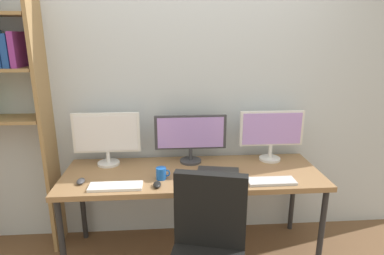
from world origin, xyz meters
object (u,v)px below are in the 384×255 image
object	(u,v)px
mouse_right_side	(157,185)
desk	(192,178)
keyboard_left	(116,186)
mouse_left_side	(81,181)
monitor_left	(107,136)
keyboard_right	(271,181)
coffee_mug	(162,173)
monitor_right	(271,132)
laptop_closed	(218,173)
monitor_center	(191,135)

from	to	relation	value
mouse_right_side	desk	bearing A→B (deg)	41.09
mouse_right_side	keyboard_left	bearing A→B (deg)	178.98
desk	mouse_left_side	world-z (taller)	mouse_left_side
monitor_left	mouse_right_side	bearing A→B (deg)	-47.20
desk	keyboard_right	size ratio (longest dim) A/B	5.76
monitor_left	keyboard_left	world-z (taller)	monitor_left
keyboard_right	mouse_right_side	world-z (taller)	mouse_right_side
keyboard_right	coffee_mug	world-z (taller)	coffee_mug
monitor_left	coffee_mug	distance (m)	0.58
monitor_right	laptop_closed	bearing A→B (deg)	-150.38
mouse_right_side	coffee_mug	xyz separation A→B (m)	(0.03, 0.13, 0.03)
desk	coffee_mug	world-z (taller)	coffee_mug
monitor_right	mouse_left_side	world-z (taller)	monitor_right
desk	monitor_left	xyz separation A→B (m)	(-0.68, 0.21, 0.30)
desk	monitor_right	xyz separation A→B (m)	(0.68, 0.21, 0.30)
desk	monitor_left	world-z (taller)	monitor_left
desk	laptop_closed	world-z (taller)	laptop_closed
desk	monitor_center	xyz separation A→B (m)	(0.00, 0.21, 0.29)
coffee_mug	monitor_center	bearing A→B (deg)	53.27
monitor_left	keyboard_right	distance (m)	1.34
desk	monitor_right	bearing A→B (deg)	17.24
mouse_right_side	keyboard_right	bearing A→B (deg)	0.36
monitor_center	laptop_closed	xyz separation A→B (m)	(0.19, -0.28, -0.22)
keyboard_right	laptop_closed	bearing A→B (deg)	156.26
mouse_right_side	monitor_center	bearing A→B (deg)	58.92
monitor_center	monitor_right	bearing A→B (deg)	-0.00
desk	monitor_right	distance (m)	0.78
monitor_right	keyboard_left	bearing A→B (deg)	-160.43
monitor_left	laptop_closed	distance (m)	0.95
desk	keyboard_left	xyz separation A→B (m)	(-0.56, -0.23, 0.06)
monitor_left	coffee_mug	xyz separation A→B (m)	(0.44, -0.32, -0.20)
keyboard_left	keyboard_right	bearing A→B (deg)	0.00
mouse_left_side	mouse_right_side	xyz separation A→B (m)	(0.55, -0.10, 0.00)
monitor_center	coffee_mug	bearing A→B (deg)	-126.73
monitor_center	monitor_right	distance (m)	0.68
monitor_right	coffee_mug	size ratio (longest dim) A/B	5.11
keyboard_right	mouse_right_side	distance (m)	0.83
monitor_center	coffee_mug	world-z (taller)	monitor_center
monitor_right	keyboard_left	size ratio (longest dim) A/B	1.45
desk	coffee_mug	size ratio (longest dim) A/B	18.94
mouse_left_side	coffee_mug	distance (m)	0.59
monitor_center	keyboard_left	bearing A→B (deg)	-141.70
coffee_mug	keyboard_right	bearing A→B (deg)	-8.64
keyboard_left	mouse_right_side	distance (m)	0.29
coffee_mug	monitor_left	bearing A→B (deg)	144.19
keyboard_left	coffee_mug	distance (m)	0.34
monitor_right	mouse_right_side	xyz separation A→B (m)	(-0.95, -0.45, -0.23)
mouse_left_side	laptop_closed	bearing A→B (deg)	4.00
monitor_right	keyboard_right	bearing A→B (deg)	-105.67
monitor_center	monitor_right	size ratio (longest dim) A/B	1.10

